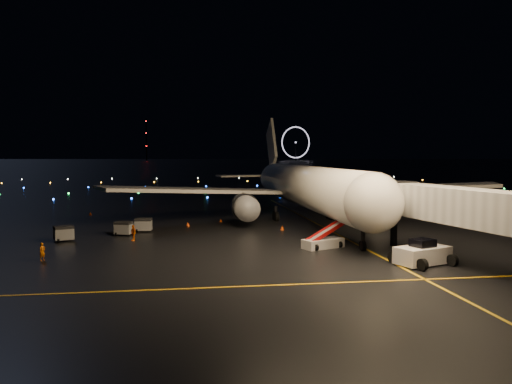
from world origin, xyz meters
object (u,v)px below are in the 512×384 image
baggage_cart_0 (124,229)px  pushback_tug (422,252)px  crew_c (133,233)px  baggage_cart_1 (143,225)px  belt_loader (323,233)px  airliner (301,163)px  crew_a (42,252)px  baggage_cart_2 (64,234)px

baggage_cart_0 → pushback_tug: bearing=-18.2°
crew_c → baggage_cart_1: 6.28m
belt_loader → baggage_cart_0: (-20.53, 10.93, -0.71)m
airliner → belt_loader: (-3.14, -22.55, -6.52)m
pushback_tug → crew_a: size_ratio=2.87×
airliner → crew_c: size_ratio=32.73×
airliner → baggage_cart_0: bearing=-154.4°
crew_c → baggage_cart_2: size_ratio=0.89×
pushback_tug → baggage_cart_2: size_ratio=2.37×
crew_a → baggage_cart_1: baggage_cart_1 is taller
crew_c → baggage_cart_2: crew_c is taller
baggage_cart_0 → baggage_cart_2: baggage_cart_2 is taller
baggage_cart_0 → crew_a: bearing=-95.0°
baggage_cart_2 → baggage_cart_0: bearing=3.7°
belt_loader → crew_c: belt_loader is taller
pushback_tug → belt_loader: bearing=106.2°
pushback_tug → baggage_cart_1: pushback_tug is taller
pushback_tug → baggage_cart_0: size_ratio=2.47×
crew_a → baggage_cart_1: size_ratio=0.84×
belt_loader → baggage_cart_1: (-18.48, 13.30, -0.69)m
crew_c → baggage_cart_2: 7.41m
airliner → crew_c: bearing=-145.7°
baggage_cart_2 → crew_c: bearing=-30.0°
belt_loader → baggage_cart_2: (-26.45, 7.85, -0.68)m
airliner → pushback_tug: size_ratio=12.35×
airliner → pushback_tug: 31.93m
airliner → belt_loader: airliner is taller
airliner → pushback_tug: airliner is taller
belt_loader → baggage_cart_2: bearing=140.4°
pushback_tug → baggage_cart_1: 32.93m
belt_loader → pushback_tug: bearing=-76.7°
crew_a → baggage_cart_1: bearing=10.8°
baggage_cart_2 → pushback_tug: bearing=-50.3°
crew_c → baggage_cart_2: bearing=-130.2°
airliner → crew_a: bearing=-140.4°
airliner → pushback_tug: (3.10, -31.01, -6.92)m
airliner → crew_a: airliner is taller
airliner → baggage_cart_2: (-29.59, -14.71, -7.19)m
pushback_tug → airliner: bearing=75.5°
pushback_tug → crew_a: 32.86m
belt_loader → crew_c: 20.35m
airliner → pushback_tug: bearing=-84.9°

